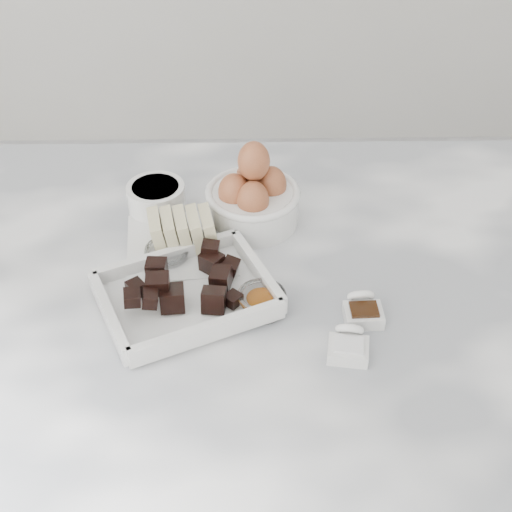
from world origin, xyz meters
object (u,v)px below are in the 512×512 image
at_px(chocolate_dish, 186,291).
at_px(sugar_ramekin, 157,199).
at_px(zest_bowl, 262,300).
at_px(salt_spoon, 348,345).
at_px(egg_bowl, 253,197).
at_px(honey_bowl, 168,255).
at_px(vanilla_spoon, 363,310).
at_px(butter_plate, 179,239).

distance_m(chocolate_dish, sugar_ramekin, 0.21).
relative_size(zest_bowl, salt_spoon, 0.98).
bearing_deg(chocolate_dish, sugar_ramekin, 105.86).
xyz_separation_m(egg_bowl, honey_bowl, (-0.12, -0.10, -0.03)).
height_order(sugar_ramekin, salt_spoon, sugar_ramekin).
bearing_deg(vanilla_spoon, egg_bowl, 123.61).
distance_m(chocolate_dish, zest_bowl, 0.10).
bearing_deg(honey_bowl, sugar_ramekin, 102.24).
xyz_separation_m(butter_plate, sugar_ramekin, (-0.04, 0.09, 0.01)).
bearing_deg(zest_bowl, salt_spoon, -36.64).
xyz_separation_m(sugar_ramekin, salt_spoon, (0.27, -0.30, -0.02)).
distance_m(egg_bowl, honey_bowl, 0.16).
bearing_deg(zest_bowl, chocolate_dish, 173.82).
bearing_deg(egg_bowl, zest_bowl, -87.20).
bearing_deg(honey_bowl, chocolate_dish, -69.44).
height_order(sugar_ramekin, zest_bowl, sugar_ramekin).
bearing_deg(salt_spoon, sugar_ramekin, 132.05).
xyz_separation_m(sugar_ramekin, egg_bowl, (0.15, -0.02, 0.02)).
height_order(egg_bowl, honey_bowl, egg_bowl).
relative_size(egg_bowl, zest_bowl, 2.21).
xyz_separation_m(butter_plate, salt_spoon, (0.23, -0.20, -0.01)).
distance_m(chocolate_dish, vanilla_spoon, 0.24).
bearing_deg(butter_plate, zest_bowl, -46.19).
bearing_deg(honey_bowl, egg_bowl, 38.73).
bearing_deg(vanilla_spoon, salt_spoon, -112.82).
height_order(chocolate_dish, vanilla_spoon, chocolate_dish).
height_order(sugar_ramekin, egg_bowl, egg_bowl).
relative_size(honey_bowl, salt_spoon, 0.97).
bearing_deg(zest_bowl, honey_bowl, 143.79).
bearing_deg(sugar_ramekin, chocolate_dish, -74.14).
xyz_separation_m(sugar_ramekin, zest_bowl, (0.16, -0.22, -0.01)).
xyz_separation_m(honey_bowl, vanilla_spoon, (0.27, -0.12, -0.00)).
xyz_separation_m(butter_plate, egg_bowl, (0.11, 0.07, 0.02)).
xyz_separation_m(butter_plate, zest_bowl, (0.12, -0.12, -0.01)).
height_order(zest_bowl, vanilla_spoon, vanilla_spoon).
distance_m(honey_bowl, salt_spoon, 0.30).
relative_size(chocolate_dish, vanilla_spoon, 4.37).
bearing_deg(sugar_ramekin, butter_plate, -66.12).
relative_size(butter_plate, honey_bowl, 2.66).
xyz_separation_m(egg_bowl, zest_bowl, (0.01, -0.20, -0.03)).
height_order(sugar_ramekin, vanilla_spoon, sugar_ramekin).
height_order(honey_bowl, salt_spoon, salt_spoon).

